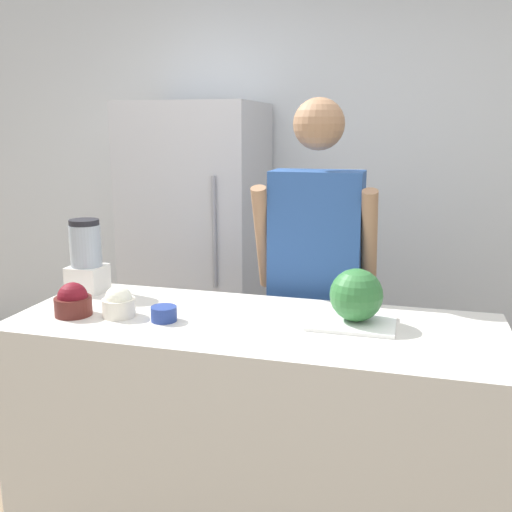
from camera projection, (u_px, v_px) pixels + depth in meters
name	position (u px, v px, depth m)	size (l,w,h in m)	color
wall_back	(323.00, 181.00, 3.68)	(8.00, 0.06, 2.60)	silver
counter_island	(254.00, 429.00, 2.29)	(1.88, 0.69, 0.91)	beige
refrigerator	(199.00, 249.00, 3.58)	(0.78, 0.72, 1.78)	#B7B7BC
person	(315.00, 286.00, 2.66)	(0.55, 0.27, 1.77)	#333338
cutting_board	(352.00, 323.00, 2.15)	(0.32, 0.24, 0.01)	white
watermelon	(356.00, 295.00, 2.13)	(0.20, 0.20, 0.20)	#2D6B33
bowl_cherries	(73.00, 301.00, 2.25)	(0.15, 0.15, 0.13)	#511E19
bowl_cream	(119.00, 303.00, 2.24)	(0.13, 0.13, 0.12)	beige
bowl_small_blue	(164.00, 314.00, 2.19)	(0.10, 0.10, 0.06)	navy
blender	(86.00, 258.00, 2.55)	(0.15, 0.15, 0.33)	silver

